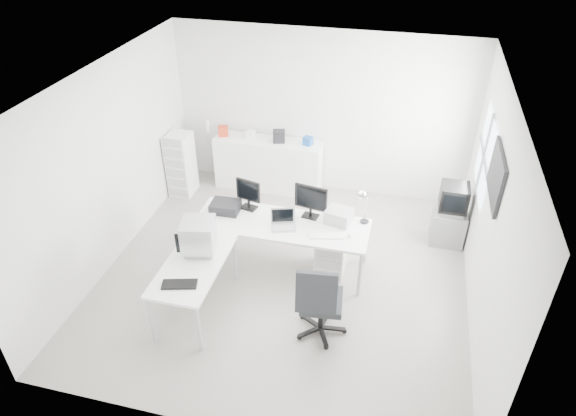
% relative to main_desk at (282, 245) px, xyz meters
% --- Properties ---
extents(floor, '(5.00, 5.00, 0.01)m').
position_rel_main_desk_xyz_m(floor, '(0.08, -0.18, -0.38)').
color(floor, beige).
rests_on(floor, ground).
extents(ceiling, '(5.00, 5.00, 0.01)m').
position_rel_main_desk_xyz_m(ceiling, '(0.08, -0.18, 2.42)').
color(ceiling, white).
rests_on(ceiling, back_wall).
extents(back_wall, '(5.00, 0.02, 2.80)m').
position_rel_main_desk_xyz_m(back_wall, '(0.08, 2.32, 1.02)').
color(back_wall, silver).
rests_on(back_wall, floor).
extents(left_wall, '(0.02, 5.00, 2.80)m').
position_rel_main_desk_xyz_m(left_wall, '(-2.42, -0.18, 1.02)').
color(left_wall, silver).
rests_on(left_wall, floor).
extents(right_wall, '(0.02, 5.00, 2.80)m').
position_rel_main_desk_xyz_m(right_wall, '(2.58, -0.18, 1.02)').
color(right_wall, silver).
rests_on(right_wall, floor).
extents(window, '(0.02, 1.20, 1.10)m').
position_rel_main_desk_xyz_m(window, '(2.56, 1.02, 1.23)').
color(window, white).
rests_on(window, right_wall).
extents(wall_picture, '(0.04, 0.90, 0.60)m').
position_rel_main_desk_xyz_m(wall_picture, '(2.55, -0.08, 1.52)').
color(wall_picture, black).
rests_on(wall_picture, right_wall).
extents(main_desk, '(2.40, 0.80, 0.75)m').
position_rel_main_desk_xyz_m(main_desk, '(0.00, 0.00, 0.00)').
color(main_desk, white).
rests_on(main_desk, floor).
extents(side_desk, '(0.70, 1.40, 0.75)m').
position_rel_main_desk_xyz_m(side_desk, '(-0.85, -1.10, 0.00)').
color(side_desk, white).
rests_on(side_desk, floor).
extents(drawer_pedestal, '(0.40, 0.50, 0.60)m').
position_rel_main_desk_xyz_m(drawer_pedestal, '(0.70, 0.05, -0.08)').
color(drawer_pedestal, white).
rests_on(drawer_pedestal, floor).
extents(inkjet_printer, '(0.41, 0.32, 0.14)m').
position_rel_main_desk_xyz_m(inkjet_printer, '(-0.85, 0.10, 0.45)').
color(inkjet_printer, black).
rests_on(inkjet_printer, main_desk).
extents(lcd_monitor_small, '(0.41, 0.29, 0.46)m').
position_rel_main_desk_xyz_m(lcd_monitor_small, '(-0.55, 0.25, 0.61)').
color(lcd_monitor_small, black).
rests_on(lcd_monitor_small, main_desk).
extents(lcd_monitor_large, '(0.49, 0.26, 0.48)m').
position_rel_main_desk_xyz_m(lcd_monitor_large, '(0.35, 0.25, 0.62)').
color(lcd_monitor_large, black).
rests_on(lcd_monitor_large, main_desk).
extents(laptop, '(0.39, 0.40, 0.20)m').
position_rel_main_desk_xyz_m(laptop, '(0.05, -0.10, 0.48)').
color(laptop, '#B7B7BA').
rests_on(laptop, main_desk).
extents(white_keyboard, '(0.45, 0.23, 0.02)m').
position_rel_main_desk_xyz_m(white_keyboard, '(0.65, -0.15, 0.38)').
color(white_keyboard, white).
rests_on(white_keyboard, main_desk).
extents(white_mouse, '(0.06, 0.06, 0.06)m').
position_rel_main_desk_xyz_m(white_mouse, '(0.95, -0.10, 0.41)').
color(white_mouse, white).
rests_on(white_mouse, main_desk).
extents(laser_printer, '(0.39, 0.36, 0.19)m').
position_rel_main_desk_xyz_m(laser_printer, '(0.75, 0.22, 0.47)').
color(laser_printer, '#AEAEAE').
rests_on(laser_printer, main_desk).
extents(desk_lamp, '(0.18, 0.18, 0.42)m').
position_rel_main_desk_xyz_m(desk_lamp, '(1.10, 0.30, 0.59)').
color(desk_lamp, silver).
rests_on(desk_lamp, main_desk).
extents(crt_monitor, '(0.50, 0.50, 0.48)m').
position_rel_main_desk_xyz_m(crt_monitor, '(-0.85, -0.85, 0.62)').
color(crt_monitor, '#B7B7BA').
rests_on(crt_monitor, side_desk).
extents(black_keyboard, '(0.44, 0.27, 0.03)m').
position_rel_main_desk_xyz_m(black_keyboard, '(-0.85, -1.50, 0.39)').
color(black_keyboard, black).
rests_on(black_keyboard, side_desk).
extents(office_chair, '(0.71, 0.71, 1.12)m').
position_rel_main_desk_xyz_m(office_chair, '(0.78, -1.11, 0.18)').
color(office_chair, '#292B2F').
rests_on(office_chair, floor).
extents(tv_cabinet, '(0.50, 0.41, 0.54)m').
position_rel_main_desk_xyz_m(tv_cabinet, '(2.30, 1.16, -0.10)').
color(tv_cabinet, gray).
rests_on(tv_cabinet, floor).
extents(crt_tv, '(0.50, 0.48, 0.45)m').
position_rel_main_desk_xyz_m(crt_tv, '(2.30, 1.16, 0.39)').
color(crt_tv, black).
rests_on(crt_tv, tv_cabinet).
extents(sideboard, '(1.86, 0.47, 0.93)m').
position_rel_main_desk_xyz_m(sideboard, '(-0.78, 2.06, 0.09)').
color(sideboard, white).
rests_on(sideboard, floor).
extents(clutter_box_a, '(0.21, 0.20, 0.17)m').
position_rel_main_desk_xyz_m(clutter_box_a, '(-1.58, 2.06, 0.64)').
color(clutter_box_a, red).
rests_on(clutter_box_a, sideboard).
extents(clutter_box_b, '(0.15, 0.13, 0.14)m').
position_rel_main_desk_xyz_m(clutter_box_b, '(-1.08, 2.06, 0.63)').
color(clutter_box_b, white).
rests_on(clutter_box_b, sideboard).
extents(clutter_box_c, '(0.24, 0.22, 0.20)m').
position_rel_main_desk_xyz_m(clutter_box_c, '(-0.58, 2.06, 0.66)').
color(clutter_box_c, black).
rests_on(clutter_box_c, sideboard).
extents(clutter_box_d, '(0.17, 0.16, 0.14)m').
position_rel_main_desk_xyz_m(clutter_box_d, '(-0.08, 2.06, 0.63)').
color(clutter_box_d, '#1751A2').
rests_on(clutter_box_d, sideboard).
extents(clutter_bottle, '(0.07, 0.07, 0.22)m').
position_rel_main_desk_xyz_m(clutter_bottle, '(-1.88, 2.10, 0.67)').
color(clutter_bottle, white).
rests_on(clutter_bottle, sideboard).
extents(filing_cabinet, '(0.39, 0.46, 1.10)m').
position_rel_main_desk_xyz_m(filing_cabinet, '(-2.20, 1.54, 0.18)').
color(filing_cabinet, white).
rests_on(filing_cabinet, floor).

